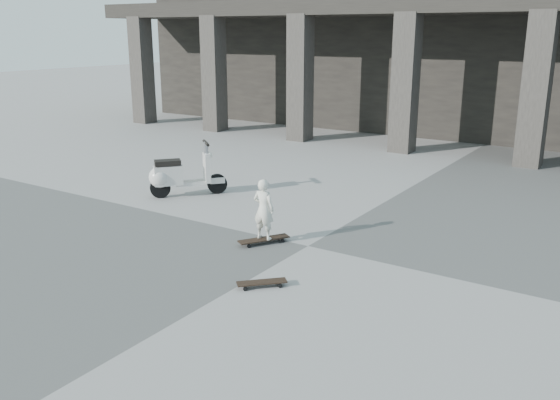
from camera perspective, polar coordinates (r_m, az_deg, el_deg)
The scene contains 6 objects.
ground at distance 9.99m, azimuth 2.72°, elevation -4.45°, with size 90.00×90.00×0.00m, color #52524F.
colonnade at distance 22.36m, azimuth 21.67°, elevation 13.74°, with size 28.00×8.82×6.00m.
longboard at distance 10.08m, azimuth -1.56°, elevation -3.83°, with size 0.64×0.87×0.09m.
skateboard_spare at distance 8.43m, azimuth -1.76°, elevation -7.97°, with size 0.62×0.63×0.08m.
child at distance 9.91m, azimuth -1.59°, elevation -0.89°, with size 0.38×0.25×1.04m, color silver.
scooter at distance 13.01m, azimuth -10.08°, elevation 2.32°, with size 1.22×1.38×1.18m.
Camera 1 is at (4.73, -8.08, 3.48)m, focal length 38.00 mm.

